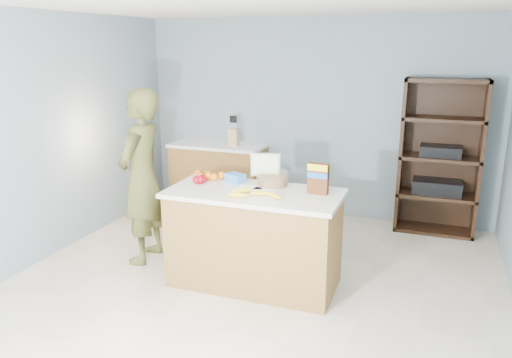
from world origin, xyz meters
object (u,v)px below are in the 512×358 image
(shelving_unit, at_px, (440,160))
(person, at_px, (142,177))
(tv, at_px, (265,166))
(cereal_box, at_px, (318,176))
(counter_peninsula, at_px, (254,242))

(shelving_unit, relative_size, person, 1.02)
(tv, height_order, cereal_box, tv)
(counter_peninsula, xyz_separation_m, cereal_box, (0.55, 0.12, 0.64))
(person, relative_size, tv, 6.25)
(counter_peninsula, height_order, cereal_box, cereal_box)
(person, bearing_deg, shelving_unit, 120.62)
(shelving_unit, relative_size, tv, 6.38)
(person, relative_size, cereal_box, 6.50)
(shelving_unit, xyz_separation_m, tv, (-1.55, -1.73, 0.19))
(counter_peninsula, distance_m, cereal_box, 0.86)
(shelving_unit, height_order, person, shelving_unit)
(counter_peninsula, distance_m, tv, 0.72)
(counter_peninsula, bearing_deg, shelving_unit, 52.89)
(tv, relative_size, cereal_box, 1.04)
(shelving_unit, bearing_deg, counter_peninsula, -127.11)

